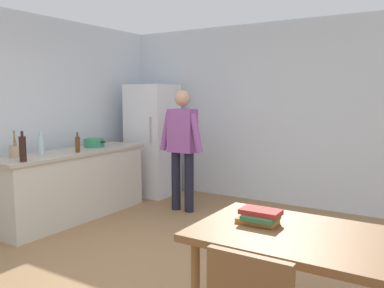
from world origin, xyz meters
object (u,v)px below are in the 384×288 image
object	(u,v)px
person	(182,142)
refrigerator	(153,140)
dining_table	(303,245)
cooking_pot	(94,143)
utensil_jar	(14,151)
book_stack	(260,216)
bottle_water_clear	(41,145)
bottle_wine_dark	(23,148)
bottle_beer_brown	(78,144)

from	to	relation	value
person	refrigerator	bearing A→B (deg)	149.77
dining_table	cooking_pot	world-z (taller)	cooking_pot
utensil_jar	book_stack	xyz separation A→B (m)	(3.23, -0.33, -0.18)
bottle_water_clear	cooking_pot	bearing A→B (deg)	89.54
book_stack	bottle_wine_dark	bearing A→B (deg)	176.11
utensil_jar	book_stack	world-z (taller)	utensil_jar
cooking_pot	utensil_jar	distance (m)	1.19
bottle_beer_brown	book_stack	bearing A→B (deg)	-19.24
bottle_water_clear	dining_table	bearing A→B (deg)	-11.07
dining_table	bottle_beer_brown	xyz separation A→B (m)	(-3.24, 1.06, 0.33)
dining_table	book_stack	xyz separation A→B (m)	(-0.32, 0.04, 0.13)
bottle_water_clear	utensil_jar	bearing A→B (deg)	-106.71
bottle_water_clear	person	bearing A→B (deg)	52.85
cooking_pot	refrigerator	bearing A→B (deg)	82.23
refrigerator	book_stack	size ratio (longest dim) A/B	6.17
dining_table	book_stack	bearing A→B (deg)	172.45
utensil_jar	bottle_water_clear	world-z (taller)	utensil_jar
bottle_wine_dark	bottle_water_clear	xyz separation A→B (m)	(-0.26, 0.44, -0.02)
refrigerator	bottle_beer_brown	distance (m)	1.64
utensil_jar	book_stack	size ratio (longest dim) A/B	1.10
cooking_pot	bottle_wine_dark	distance (m)	1.35
refrigerator	bottle_beer_brown	world-z (taller)	refrigerator
utensil_jar	book_stack	distance (m)	3.26
refrigerator	bottle_wine_dark	xyz separation A→B (m)	(0.10, -2.46, 0.15)
bottle_wine_dark	book_stack	xyz separation A→B (m)	(2.88, -0.20, -0.25)
dining_table	bottle_beer_brown	distance (m)	3.43
person	book_stack	xyz separation A→B (m)	(2.03, -2.10, -0.18)
bottle_beer_brown	person	bearing A→B (deg)	50.54
dining_table	refrigerator	bearing A→B (deg)	140.71
refrigerator	dining_table	distance (m)	4.27
bottle_wine_dark	book_stack	world-z (taller)	bottle_wine_dark
refrigerator	bottle_water_clear	bearing A→B (deg)	-94.60
refrigerator	book_stack	world-z (taller)	refrigerator
person	utensil_jar	xyz separation A→B (m)	(-1.20, -1.77, 0.00)
dining_table	bottle_wine_dark	xyz separation A→B (m)	(-3.20, 0.24, 0.37)
person	cooking_pot	distance (m)	1.25
refrigerator	bottle_wine_dark	world-z (taller)	refrigerator
bottle_water_clear	book_stack	distance (m)	3.21
bottle_wine_dark	book_stack	bearing A→B (deg)	-3.89
dining_table	bottle_water_clear	bearing A→B (deg)	168.93
cooking_pot	bottle_beer_brown	distance (m)	0.54
bottle_beer_brown	bottle_wine_dark	size ratio (longest dim) A/B	0.76
bottle_beer_brown	bottle_water_clear	xyz separation A→B (m)	(-0.22, -0.38, 0.02)
refrigerator	cooking_pot	distance (m)	1.15
utensil_jar	bottle_wine_dark	bearing A→B (deg)	-20.64
refrigerator	book_stack	bearing A→B (deg)	-41.73
person	bottle_wine_dark	xyz separation A→B (m)	(-0.85, -1.91, 0.07)
person	cooking_pot	size ratio (longest dim) A/B	4.25
cooking_pot	utensil_jar	world-z (taller)	utensil_jar
person	bottle_beer_brown	size ratio (longest dim) A/B	6.54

